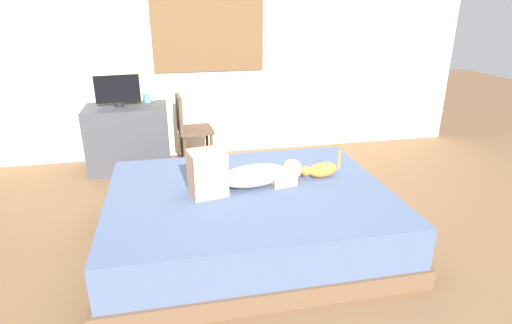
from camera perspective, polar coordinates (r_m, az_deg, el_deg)
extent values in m
plane|color=brown|center=(3.37, 0.11, -11.62)|extent=(16.00, 16.00, 0.00)
cube|color=beige|center=(5.20, -5.59, 16.86)|extent=(6.40, 0.12, 2.90)
cube|color=brown|center=(5.11, -6.68, 19.46)|extent=(1.31, 0.02, 1.29)
cube|color=white|center=(5.11, -6.68, 19.46)|extent=(1.23, 0.02, 1.21)
cube|color=brown|center=(3.42, -0.96, -9.71)|extent=(2.23, 1.74, 0.14)
cube|color=#425170|center=(3.31, -0.98, -6.32)|extent=(2.16, 1.69, 0.32)
ellipsoid|color=#CCB299|center=(3.29, -0.30, -1.88)|extent=(0.60, 0.36, 0.17)
sphere|color=tan|center=(3.42, 4.97, -1.01)|extent=(0.17, 0.17, 0.17)
cube|color=tan|center=(3.14, -6.72, -1.49)|extent=(0.30, 0.28, 0.34)
cube|color=tan|center=(3.39, 3.14, -2.02)|extent=(0.25, 0.31, 0.08)
ellipsoid|color=#C67A2D|center=(3.50, 9.14, -1.05)|extent=(0.27, 0.14, 0.13)
sphere|color=#C67A2D|center=(3.43, 6.88, -1.24)|extent=(0.08, 0.08, 0.08)
cylinder|color=#C67A2D|center=(3.55, 11.33, 0.23)|extent=(0.02, 0.02, 0.16)
cube|color=#38383D|center=(4.99, -17.12, 3.21)|extent=(0.90, 0.56, 0.74)
cylinder|color=black|center=(4.90, -18.31, 7.55)|extent=(0.10, 0.10, 0.05)
cube|color=black|center=(4.87, -18.55, 9.54)|extent=(0.48, 0.08, 0.30)
cylinder|color=teal|center=(5.02, -14.75, 8.50)|extent=(0.08, 0.08, 0.10)
cylinder|color=#4C3828|center=(5.05, -6.72, 2.41)|extent=(0.04, 0.04, 0.44)
cylinder|color=#4C3828|center=(4.76, -6.10, 1.29)|extent=(0.04, 0.04, 0.44)
cylinder|color=#4C3828|center=(5.01, -10.15, 2.08)|extent=(0.04, 0.04, 0.44)
cylinder|color=#4C3828|center=(4.73, -9.73, 0.94)|extent=(0.04, 0.04, 0.44)
cube|color=#4C3828|center=(4.81, -8.32, 4.40)|extent=(0.41, 0.41, 0.04)
cube|color=#4C3828|center=(4.74, -10.50, 6.64)|extent=(0.07, 0.38, 0.38)
cube|color=#ADCC75|center=(5.07, -16.93, 14.84)|extent=(0.44, 0.06, 2.70)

